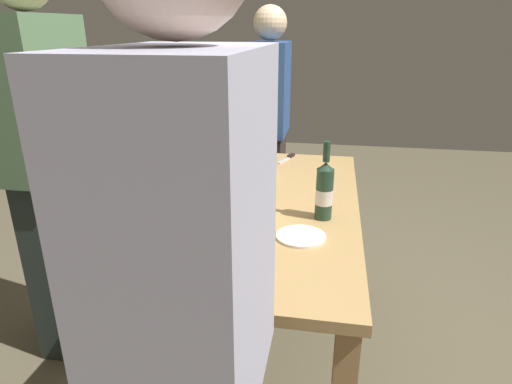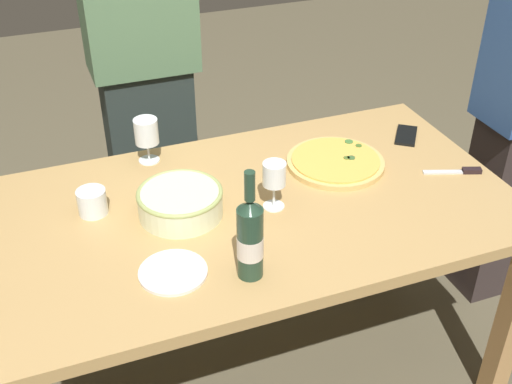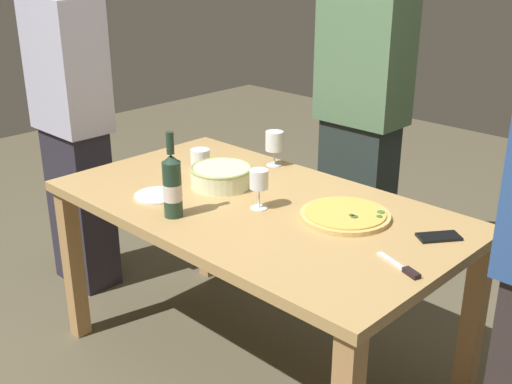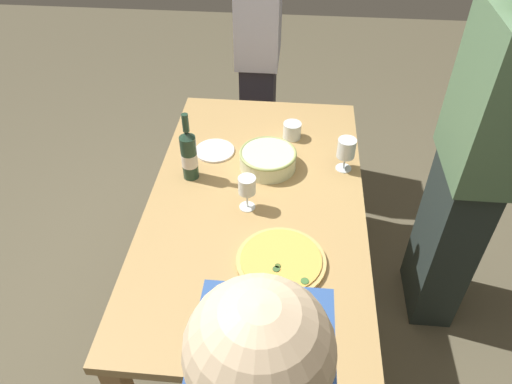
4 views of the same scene
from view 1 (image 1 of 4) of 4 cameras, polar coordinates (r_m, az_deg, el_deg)
The scene contains 14 objects.
ground_plane at distance 2.33m, azimuth -0.00°, elevation -18.56°, with size 8.00×8.00×0.00m, color brown.
dining_table at distance 1.98m, azimuth -0.00°, elevation -3.72°, with size 1.60×0.90×0.75m.
pizza at distance 2.27m, azimuth -1.58°, elevation 2.36°, with size 0.33×0.33×0.03m.
serving_bowl at distance 1.73m, azimuth -2.37°, elevation -2.57°, with size 0.26×0.26×0.08m.
wine_bottle at distance 1.75m, azimuth 8.93°, elevation 0.22°, with size 0.07×0.07×0.32m.
wine_glass_near_pizza at distance 1.95m, azimuth 1.15°, elevation 2.17°, with size 0.07×0.07×0.15m.
wine_glass_by_bottle at distance 1.79m, azimuth -13.29°, elevation -0.25°, with size 0.08×0.08×0.16m.
cup_amber at distance 1.54m, azimuth -7.98°, elevation -6.08°, with size 0.09×0.09×0.08m, color white.
side_plate at distance 1.63m, azimuth 5.88°, elevation -5.78°, with size 0.18×0.18×0.01m, color white.
cell_phone at distance 2.60m, azimuth -1.99°, elevation 4.59°, with size 0.07×0.14×0.01m, color black.
pizza_knife at distance 2.59m, azimuth 4.22°, elevation 4.52°, with size 0.19×0.09×0.02m.
person_host at distance 0.90m, azimuth -7.71°, elevation -22.78°, with size 0.39×0.24×1.69m.
person_guest_left at distance 2.10m, azimuth -25.11°, elevation 2.97°, with size 0.42×0.24×1.77m.
person_guest_right at distance 3.02m, azimuth 1.72°, elevation 8.07°, with size 0.41×0.24×1.61m.
Camera 1 is at (-1.78, -0.31, 1.48)m, focal length 30.61 mm.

